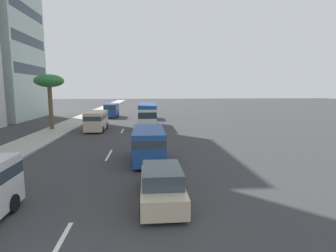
# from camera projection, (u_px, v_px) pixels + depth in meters

# --- Properties ---
(ground_plane) EXTENTS (198.00, 198.00, 0.00)m
(ground_plane) POSITION_uv_depth(u_px,v_px,m) (126.00, 125.00, 35.90)
(ground_plane) COLOR #38383A
(sidewalk_right) EXTENTS (162.00, 3.54, 0.15)m
(sidewalk_right) POSITION_uv_depth(u_px,v_px,m) (68.00, 125.00, 35.25)
(sidewalk_right) COLOR #B2ADA3
(sidewalk_right) RESTS_ON ground_plane
(lane_stripe_near) EXTENTS (3.20, 0.16, 0.01)m
(lane_stripe_near) POSITION_uv_depth(u_px,v_px,m) (57.00, 249.00, 8.04)
(lane_stripe_near) COLOR silver
(lane_stripe_near) RESTS_ON ground_plane
(lane_stripe_mid) EXTENTS (3.20, 0.16, 0.01)m
(lane_stripe_mid) POSITION_uv_depth(u_px,v_px,m) (109.00, 155.00, 19.51)
(lane_stripe_mid) COLOR silver
(lane_stripe_mid) RESTS_ON ground_plane
(lane_stripe_far) EXTENTS (3.20, 0.16, 0.01)m
(lane_stripe_far) POSITION_uv_depth(u_px,v_px,m) (122.00, 131.00, 30.81)
(lane_stripe_far) COLOR silver
(lane_stripe_far) RESTS_ON ground_plane
(van_second) EXTENTS (4.62, 2.13, 2.48)m
(van_second) POSITION_uv_depth(u_px,v_px,m) (147.00, 110.00, 43.51)
(van_second) COLOR silver
(van_second) RESTS_ON ground_plane
(van_third) EXTENTS (5.25, 2.09, 2.25)m
(van_third) POSITION_uv_depth(u_px,v_px,m) (96.00, 120.00, 30.80)
(van_third) COLOR beige
(van_third) RESTS_ON ground_plane
(van_fourth) EXTENTS (4.80, 2.18, 2.33)m
(van_fourth) POSITION_uv_depth(u_px,v_px,m) (112.00, 110.00, 45.56)
(van_fourth) COLOR #1E478C
(van_fourth) RESTS_ON ground_plane
(car_fifth) EXTENTS (4.63, 1.86, 1.57)m
(car_fifth) POSITION_uv_depth(u_px,v_px,m) (162.00, 185.00, 11.40)
(car_fifth) COLOR beige
(car_fifth) RESTS_ON ground_plane
(van_sixth) EXTENTS (5.14, 2.19, 2.20)m
(van_sixth) POSITION_uv_depth(u_px,v_px,m) (149.00, 143.00, 17.78)
(van_sixth) COLOR #1E478C
(van_sixth) RESTS_ON ground_plane
(minibus_seventh) EXTENTS (6.89, 2.33, 2.91)m
(minibus_seventh) POSITION_uv_depth(u_px,v_px,m) (147.00, 114.00, 34.00)
(minibus_seventh) COLOR silver
(minibus_seventh) RESTS_ON ground_plane
(palm_tree) EXTENTS (3.31, 3.31, 6.41)m
(palm_tree) POSITION_uv_depth(u_px,v_px,m) (49.00, 83.00, 30.60)
(palm_tree) COLOR brown
(palm_tree) RESTS_ON sidewalk_right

